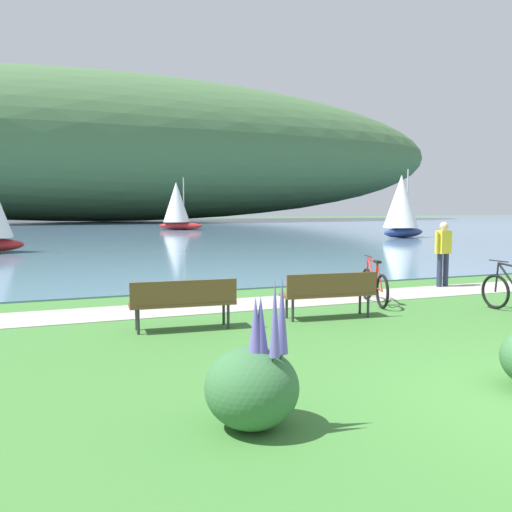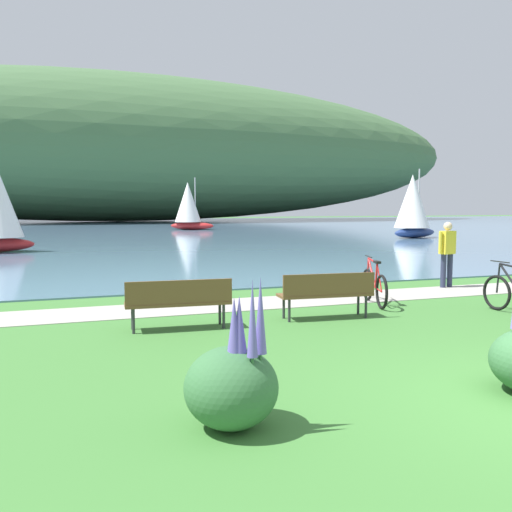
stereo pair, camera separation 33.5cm
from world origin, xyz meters
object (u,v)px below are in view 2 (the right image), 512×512
object	(u,v)px
park_bench_further_along	(327,291)
person_at_shoreline	(447,250)
bicycle_leaning_near_bench	(374,286)
sailboat_toward_hillside	(188,205)
park_bench_near_camera	(179,300)
sailboat_nearest_to_shore	(413,205)

from	to	relation	value
park_bench_further_along	person_at_shoreline	size ratio (longest dim) A/B	1.07
bicycle_leaning_near_bench	sailboat_toward_hillside	xyz separation A→B (m)	(4.08, 37.62, 1.82)
bicycle_leaning_near_bench	person_at_shoreline	distance (m)	3.51
park_bench_further_along	sailboat_toward_hillside	size ratio (longest dim) A/B	0.40
park_bench_further_along	bicycle_leaning_near_bench	distance (m)	1.93
person_at_shoreline	park_bench_further_along	bearing A→B (deg)	-151.83
park_bench_near_camera	sailboat_toward_hillside	distance (m)	39.57
park_bench_further_along	park_bench_near_camera	bearing A→B (deg)	179.61
park_bench_near_camera	park_bench_further_along	bearing A→B (deg)	-0.39
park_bench_further_along	sailboat_nearest_to_shore	distance (m)	27.24
bicycle_leaning_near_bench	sailboat_toward_hillside	distance (m)	37.88
park_bench_near_camera	person_at_shoreline	size ratio (longest dim) A/B	1.07
park_bench_near_camera	park_bench_further_along	size ratio (longest dim) A/B	1.00
bicycle_leaning_near_bench	sailboat_nearest_to_shore	distance (m)	25.45
park_bench_further_along	sailboat_toward_hillside	world-z (taller)	sailboat_toward_hillside
bicycle_leaning_near_bench	person_at_shoreline	world-z (taller)	person_at_shoreline
sailboat_nearest_to_shore	sailboat_toward_hillside	bearing A→B (deg)	122.87
person_at_shoreline	sailboat_toward_hillside	size ratio (longest dim) A/B	0.37
park_bench_further_along	bicycle_leaning_near_bench	size ratio (longest dim) A/B	1.06
park_bench_further_along	sailboat_nearest_to_shore	world-z (taller)	sailboat_nearest_to_shore
bicycle_leaning_near_bench	sailboat_nearest_to_shore	world-z (taller)	sailboat_nearest_to_shore
park_bench_further_along	sailboat_nearest_to_shore	size ratio (longest dim) A/B	0.40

